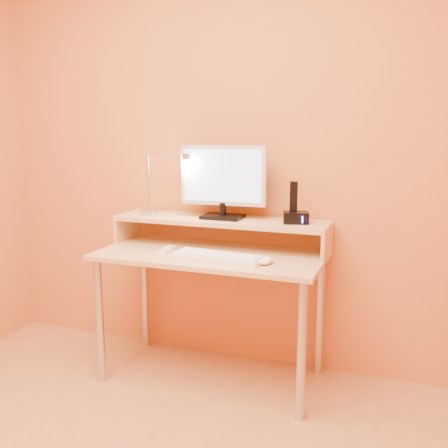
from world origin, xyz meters
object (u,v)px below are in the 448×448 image
at_px(keyboard, 218,258).
at_px(remote_control, 167,250).
at_px(lamp_base, 149,213).
at_px(phone_dock, 296,218).
at_px(monitor_panel, 223,175).
at_px(mouse, 266,261).

bearing_deg(keyboard, remote_control, 175.15).
bearing_deg(lamp_base, remote_control, -43.57).
height_order(keyboard, remote_control, keyboard).
height_order(lamp_base, phone_dock, phone_dock).
bearing_deg(monitor_panel, mouse, -44.57).
bearing_deg(lamp_base, monitor_panel, 5.17).
relative_size(keyboard, remote_control, 2.75).
xyz_separation_m(mouse, remote_control, (-0.56, 0.05, -0.01)).
bearing_deg(remote_control, lamp_base, 131.81).
distance_m(monitor_panel, keyboard, 0.49).
height_order(monitor_panel, phone_dock, monitor_panel).
height_order(monitor_panel, mouse, monitor_panel).
xyz_separation_m(lamp_base, remote_control, (0.21, -0.20, -0.16)).
relative_size(monitor_panel, mouse, 4.54).
relative_size(lamp_base, phone_dock, 0.77).
xyz_separation_m(lamp_base, phone_dock, (0.85, 0.03, 0.02)).
relative_size(lamp_base, mouse, 0.94).
distance_m(lamp_base, keyboard, 0.60).
bearing_deg(phone_dock, lamp_base, 166.22).
relative_size(monitor_panel, lamp_base, 4.81).
distance_m(lamp_base, remote_control, 0.33).
bearing_deg(monitor_panel, remote_control, -137.96).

